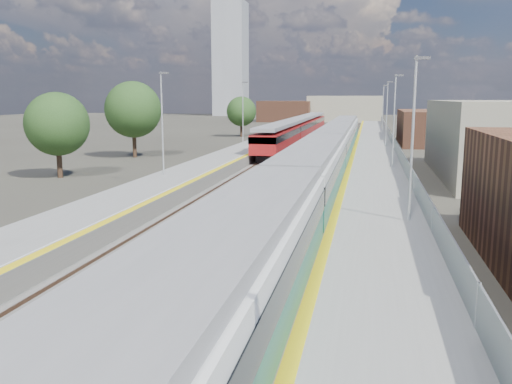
% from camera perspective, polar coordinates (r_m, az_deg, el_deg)
% --- Properties ---
extents(ground, '(320.00, 320.00, 0.00)m').
position_cam_1_polar(ground, '(54.24, 6.76, 2.80)').
color(ground, '#47443A').
rests_on(ground, ground).
extents(ballast_bed, '(10.50, 155.00, 0.06)m').
position_cam_1_polar(ballast_bed, '(56.94, 4.72, 3.20)').
color(ballast_bed, '#565451').
rests_on(ballast_bed, ground).
extents(tracks, '(8.96, 160.00, 0.17)m').
position_cam_1_polar(tracks, '(58.52, 5.51, 3.45)').
color(tracks, '#4C3323').
rests_on(tracks, ground).
extents(platform_right, '(4.70, 155.00, 8.52)m').
position_cam_1_polar(platform_right, '(56.46, 12.35, 3.46)').
color(platform_right, slate).
rests_on(platform_right, ground).
extents(platform_left, '(4.30, 155.00, 8.52)m').
position_cam_1_polar(platform_left, '(58.09, -1.95, 3.85)').
color(platform_left, slate).
rests_on(platform_left, ground).
extents(buildings, '(72.00, 185.50, 40.00)m').
position_cam_1_polar(buildings, '(144.09, 2.72, 11.56)').
color(buildings, brown).
rests_on(buildings, ground).
extents(green_train, '(2.98, 82.84, 3.28)m').
position_cam_1_polar(green_train, '(42.50, 7.46, 3.94)').
color(green_train, black).
rests_on(green_train, ground).
extents(red_train, '(2.82, 57.21, 3.56)m').
position_cam_1_polar(red_train, '(81.09, 4.58, 6.69)').
color(red_train, black).
rests_on(red_train, ground).
extents(tree_a, '(5.26, 5.26, 7.13)m').
position_cam_1_polar(tree_a, '(48.17, -20.21, 6.72)').
color(tree_a, '#382619').
rests_on(tree_a, ground).
extents(tree_b, '(6.24, 6.24, 8.46)m').
position_cam_1_polar(tree_b, '(62.26, -12.81, 8.45)').
color(tree_b, '#382619').
rests_on(tree_b, ground).
extents(tree_c, '(5.01, 5.01, 6.80)m').
position_cam_1_polar(tree_c, '(92.85, -1.55, 8.47)').
color(tree_c, '#382619').
rests_on(tree_c, ground).
extents(tree_d, '(4.24, 4.24, 5.75)m').
position_cam_1_polar(tree_d, '(76.72, 24.94, 6.74)').
color(tree_d, '#382619').
rests_on(tree_d, ground).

